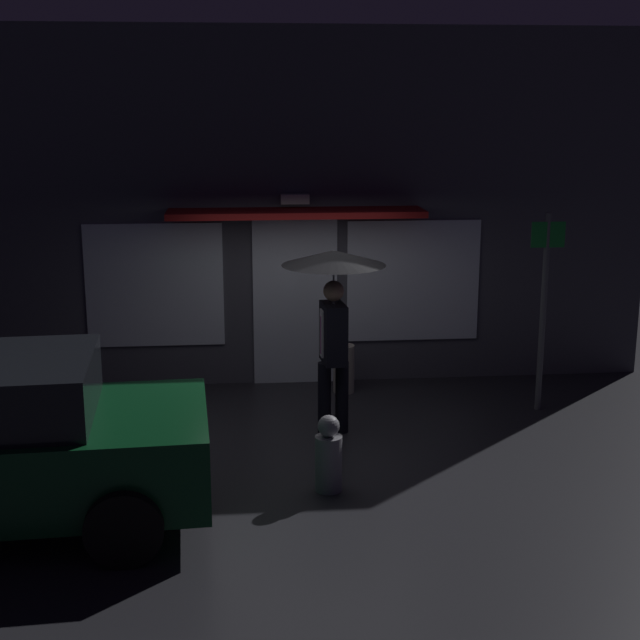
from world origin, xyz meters
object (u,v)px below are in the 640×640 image
Objects in this scene: street_sign_post at (544,300)px; sidewalk_bollard at (344,369)px; fire_hydrant at (329,456)px; person_with_umbrella at (334,292)px.

sidewalk_bollard is at bearing 158.68° from street_sign_post.
street_sign_post is 2.66m from sidewalk_bollard.
fire_hydrant reaches higher than sidewalk_bollard.
fire_hydrant is at bearing -99.45° from sidewalk_bollard.
street_sign_post reaches higher than sidewalk_bollard.
person_with_umbrella is at bearing -101.37° from sidewalk_bollard.
street_sign_post is at bearing -21.32° from sidewalk_bollard.
person_with_umbrella is at bearing -167.58° from street_sign_post.
street_sign_post is 3.16× the size of fire_hydrant.
fire_hydrant is (-0.50, -3.01, 0.04)m from sidewalk_bollard.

